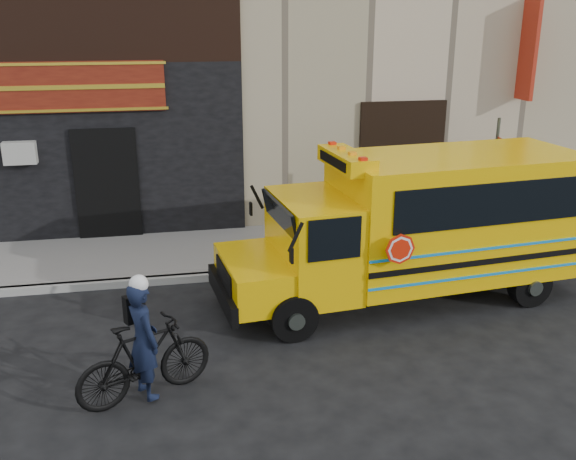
# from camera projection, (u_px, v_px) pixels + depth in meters

# --- Properties ---
(ground) EXTENTS (120.00, 120.00, 0.00)m
(ground) POSITION_uv_depth(u_px,v_px,m) (286.00, 334.00, 10.91)
(ground) COLOR black
(ground) RESTS_ON ground
(curb) EXTENTS (40.00, 0.20, 0.15)m
(curb) POSITION_uv_depth(u_px,v_px,m) (262.00, 273.00, 13.30)
(curb) COLOR #989893
(curb) RESTS_ON ground
(sidewalk) EXTENTS (40.00, 3.00, 0.15)m
(sidewalk) POSITION_uv_depth(u_px,v_px,m) (252.00, 248.00, 14.70)
(sidewalk) COLOR gray
(sidewalk) RESTS_ON ground
(school_bus) EXTENTS (7.09, 2.87, 2.92)m
(school_bus) POSITION_uv_depth(u_px,v_px,m) (424.00, 222.00, 11.89)
(school_bus) COLOR black
(school_bus) RESTS_ON ground
(sign_pole) EXTENTS (0.07, 0.27, 3.11)m
(sign_pole) POSITION_uv_depth(u_px,v_px,m) (493.00, 183.00, 13.81)
(sign_pole) COLOR #3E453F
(sign_pole) RESTS_ON ground
(bicycle) EXTENTS (2.04, 1.28, 1.19)m
(bicycle) POSITION_uv_depth(u_px,v_px,m) (145.00, 360.00, 8.92)
(bicycle) COLOR black
(bicycle) RESTS_ON ground
(cyclist) EXTENTS (0.66, 0.74, 1.71)m
(cyclist) POSITION_uv_depth(u_px,v_px,m) (143.00, 343.00, 8.84)
(cyclist) COLOR black
(cyclist) RESTS_ON ground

